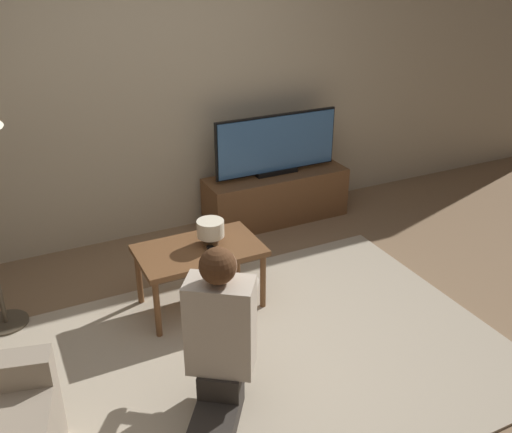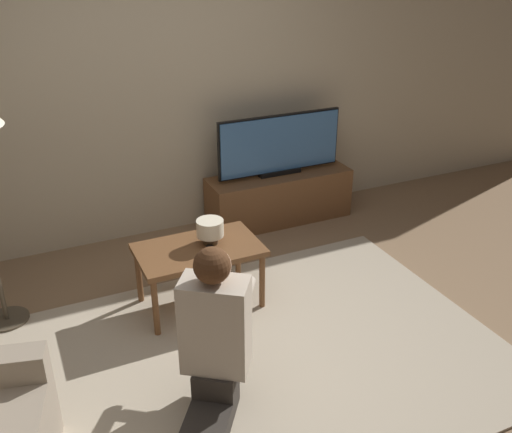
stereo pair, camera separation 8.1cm
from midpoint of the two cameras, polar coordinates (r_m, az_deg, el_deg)
ground_plane at (r=3.52m, az=0.79°, el=-14.11°), size 10.00×10.00×0.00m
wall_back at (r=4.62m, az=-9.78°, el=13.44°), size 10.00×0.06×2.60m
rug at (r=3.52m, az=0.79°, el=-14.01°), size 2.95×2.08×0.02m
tv_stand at (r=5.05m, az=2.78°, el=1.93°), size 1.28×0.38×0.44m
tv at (r=4.87m, az=2.89°, el=7.19°), size 1.12×0.08×0.53m
coffee_table at (r=3.78m, az=-5.13°, el=-3.80°), size 0.81×0.49×0.45m
person_kneeling at (r=2.93m, az=-3.34°, el=-11.77°), size 0.66×0.80×0.96m
table_lamp at (r=3.75m, az=-4.00°, el=-1.32°), size 0.18×0.18×0.17m
remote at (r=3.69m, az=-3.73°, el=-3.46°), size 0.04×0.15×0.02m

